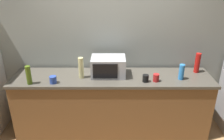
{
  "coord_description": "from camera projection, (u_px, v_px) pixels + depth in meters",
  "views": [
    {
      "loc": [
        0.0,
        -2.54,
        2.3
      ],
      "look_at": [
        0.0,
        0.4,
        1.0
      ],
      "focal_mm": 36.72,
      "sensor_mm": 36.0,
      "label": 1
    }
  ],
  "objects": [
    {
      "name": "microwave",
      "position": [
        108.0,
        66.0,
        3.25
      ],
      "size": [
        0.48,
        0.35,
        0.27
      ],
      "color": "#B7BABF",
      "rests_on": "counter_run"
    },
    {
      "name": "back_wall",
      "position": [
        112.0,
        38.0,
        3.45
      ],
      "size": [
        6.4,
        0.1,
        2.7
      ],
      "primitive_type": "cube",
      "color": "#9EA399",
      "rests_on": "ground_plane"
    },
    {
      "name": "mug_black",
      "position": [
        146.0,
        78.0,
        3.08
      ],
      "size": [
        0.08,
        0.08,
        0.1
      ],
      "primitive_type": "cylinder",
      "color": "black",
      "rests_on": "counter_run"
    },
    {
      "name": "bottle_olive_oil",
      "position": [
        29.0,
        75.0,
        3.0
      ],
      "size": [
        0.07,
        0.07,
        0.25
      ],
      "primitive_type": "cylinder",
      "color": "#4C6B19",
      "rests_on": "counter_run"
    },
    {
      "name": "counter_run",
      "position": [
        112.0,
        103.0,
        3.44
      ],
      "size": [
        2.84,
        0.64,
        0.9
      ],
      "color": "brown",
      "rests_on": "ground_plane"
    },
    {
      "name": "mug_red",
      "position": [
        156.0,
        78.0,
        3.1
      ],
      "size": [
        0.08,
        0.08,
        0.11
      ],
      "primitive_type": "cylinder",
      "color": "red",
      "rests_on": "counter_run"
    },
    {
      "name": "bottle_hot_sauce",
      "position": [
        197.0,
        63.0,
        3.34
      ],
      "size": [
        0.08,
        0.08,
        0.29
      ],
      "primitive_type": "cylinder",
      "color": "red",
      "rests_on": "counter_run"
    },
    {
      "name": "bottle_vinegar",
      "position": [
        81.0,
        68.0,
        3.16
      ],
      "size": [
        0.07,
        0.07,
        0.3
      ],
      "primitive_type": "cylinder",
      "color": "beige",
      "rests_on": "counter_run"
    },
    {
      "name": "mug_blue",
      "position": [
        53.0,
        80.0,
        3.05
      ],
      "size": [
        0.09,
        0.09,
        0.1
      ],
      "primitive_type": "cylinder",
      "color": "#2D4CB2",
      "rests_on": "counter_run"
    },
    {
      "name": "bottle_spray_cleaner",
      "position": [
        182.0,
        72.0,
        3.13
      ],
      "size": [
        0.07,
        0.07,
        0.22
      ],
      "primitive_type": "cylinder",
      "color": "#338CE5",
      "rests_on": "counter_run"
    }
  ]
}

